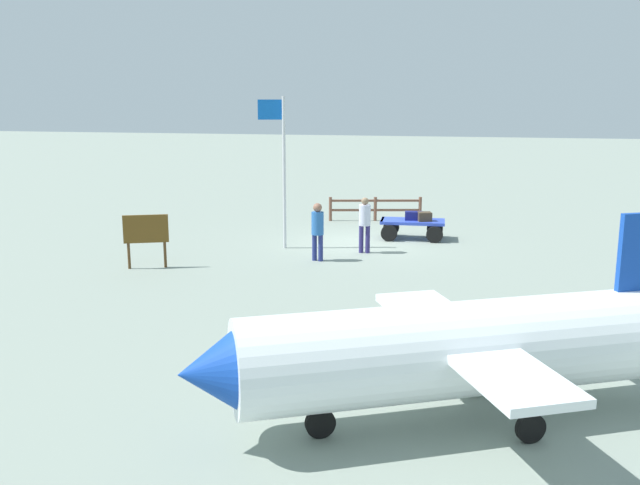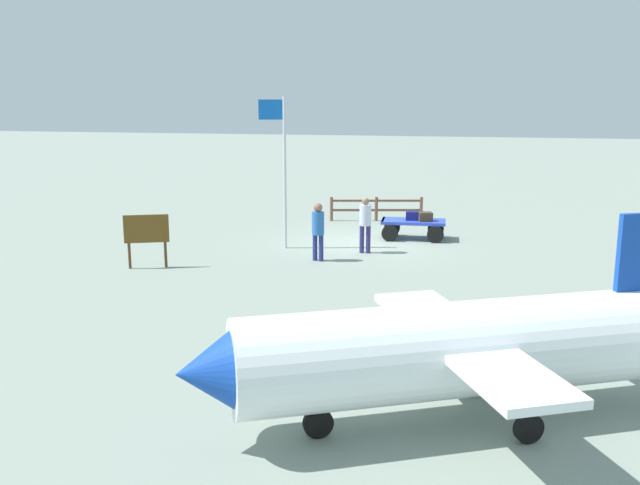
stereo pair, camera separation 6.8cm
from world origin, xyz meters
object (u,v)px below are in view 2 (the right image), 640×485
worker_trailing (318,227)px  signboard (146,232)px  suitcase_tan (415,216)px  suitcase_maroon (425,217)px  luggage_cart (413,225)px  worker_lead (365,220)px  airplane_near (442,350)px  flagpole (282,159)px

worker_trailing → signboard: worker_trailing is taller
suitcase_tan → worker_trailing: (2.48, 3.76, 0.22)m
suitcase_maroon → worker_trailing: 4.65m
luggage_cart → signboard: signboard is taller
signboard → suitcase_tan: bearing=-141.0°
suitcase_tan → worker_trailing: worker_trailing is taller
worker_lead → signboard: size_ratio=1.14×
luggage_cart → worker_lead: (1.24, 2.44, 0.54)m
suitcase_maroon → airplane_near: size_ratio=0.07×
airplane_near → worker_trailing: bearing=-67.6°
luggage_cart → signboard: size_ratio=1.44×
airplane_near → flagpole: (5.51, -11.27, 1.65)m
suitcase_tan → flagpole: 5.00m
suitcase_maroon → worker_trailing: size_ratio=0.31×
suitcase_tan → signboard: 8.97m
luggage_cart → airplane_near: 13.66m
suitcase_tan → worker_trailing: 4.51m
flagpole → worker_trailing: bearing=135.0°
suitcase_maroon → flagpole: bearing=26.7°
airplane_near → signboard: size_ratio=4.91×
suitcase_maroon → worker_trailing: worker_trailing is taller
suitcase_tan → flagpole: flagpole is taller
luggage_cart → suitcase_maroon: size_ratio=4.09×
signboard → worker_trailing: bearing=-157.3°
suitcase_maroon → worker_lead: bearing=54.7°
airplane_near → flagpole: 12.66m
flagpole → signboard: size_ratio=3.12×
luggage_cart → worker_lead: 2.79m
worker_lead → flagpole: size_ratio=0.36×
worker_lead → airplane_near: (-2.85, 11.11, 0.14)m
suitcase_maroon → flagpole: flagpole is taller
worker_trailing → airplane_near: size_ratio=0.23×
luggage_cart → suitcase_tan: size_ratio=3.56×
suitcase_tan → suitcase_maroon: size_ratio=1.15×
suitcase_tan → flagpole: bearing=29.9°
suitcase_maroon → signboard: signboard is taller
luggage_cart → signboard: bearing=39.2°
suitcase_tan → airplane_near: airplane_near is taller
luggage_cart → suitcase_maroon: 0.54m
worker_lead → suitcase_maroon: bearing=-125.3°
worker_trailing → suitcase_maroon: bearing=-127.8°
luggage_cart → suitcase_maroon: suitcase_maroon is taller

